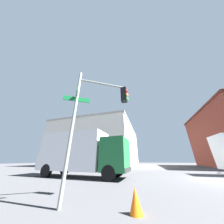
# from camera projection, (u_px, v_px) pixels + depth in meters

# --- Properties ---
(ground_plane) EXTENTS (120.00, 120.00, 0.00)m
(ground_plane) POSITION_uv_depth(u_px,v_px,m) (221.00, 181.00, 7.30)
(ground_plane) COLOR #333335
(traffic_signal_near) EXTENTS (2.55, 1.81, 5.18)m
(traffic_signal_near) POSITION_uv_depth(u_px,v_px,m) (101.00, 104.00, 4.79)
(traffic_signal_near) COLOR slate
(traffic_signal_near) RESTS_ON ground_plane
(building_stucco) EXTENTS (19.32, 25.54, 10.25)m
(building_stucco) POSITION_uv_depth(u_px,v_px,m) (102.00, 146.00, 32.03)
(building_stucco) COLOR beige
(building_stucco) RESTS_ON ground_plane
(box_truck_second) EXTENTS (8.03, 2.72, 3.65)m
(box_truck_second) POSITION_uv_depth(u_px,v_px,m) (82.00, 152.00, 9.57)
(box_truck_second) COLOR #19592D
(box_truck_second) RESTS_ON ground_plane
(traffic_cone) EXTENTS (0.36, 0.36, 0.59)m
(traffic_cone) POSITION_uv_depth(u_px,v_px,m) (136.00, 201.00, 2.85)
(traffic_cone) COLOR orange
(traffic_cone) RESTS_ON ground_plane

